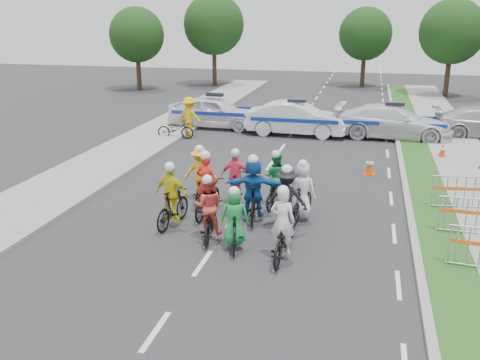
% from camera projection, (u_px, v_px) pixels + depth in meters
% --- Properties ---
extents(ground, '(90.00, 90.00, 0.00)m').
position_uv_depth(ground, '(203.00, 263.00, 13.01)').
color(ground, '#28282B').
rests_on(ground, ground).
extents(curb_right, '(0.20, 60.00, 0.12)m').
position_uv_depth(curb_right, '(409.00, 208.00, 16.49)').
color(curb_right, gray).
rests_on(curb_right, ground).
extents(grass_strip, '(1.20, 60.00, 0.11)m').
position_uv_depth(grass_strip, '(433.00, 210.00, 16.33)').
color(grass_strip, '#1E4B18').
rests_on(grass_strip, ground).
extents(sidewalk_left, '(3.00, 60.00, 0.13)m').
position_uv_depth(sidewalk_left, '(71.00, 181.00, 19.09)').
color(sidewalk_left, gray).
rests_on(sidewalk_left, ground).
extents(rider_0, '(0.75, 1.93, 1.94)m').
position_uv_depth(rider_0, '(282.00, 235.00, 13.08)').
color(rider_0, black).
rests_on(rider_0, ground).
extents(rider_1, '(0.80, 1.70, 1.72)m').
position_uv_depth(rider_1, '(235.00, 224.00, 13.63)').
color(rider_1, black).
rests_on(rider_1, ground).
extents(rider_2, '(0.91, 1.87, 1.83)m').
position_uv_depth(rider_2, '(209.00, 215.00, 14.23)').
color(rider_2, black).
rests_on(rider_2, ground).
extents(rider_3, '(1.02, 1.89, 1.93)m').
position_uv_depth(rider_3, '(172.00, 202.00, 15.07)').
color(rider_3, black).
rests_on(rider_3, ground).
extents(rider_4, '(1.12, 1.96, 1.96)m').
position_uv_depth(rider_4, '(286.00, 206.00, 14.69)').
color(rider_4, black).
rests_on(rider_4, ground).
extents(rider_5, '(1.67, 1.99, 2.02)m').
position_uv_depth(rider_5, '(253.00, 193.00, 15.44)').
color(rider_5, black).
rests_on(rider_5, ground).
extents(rider_6, '(0.81, 2.02, 2.02)m').
position_uv_depth(rider_6, '(207.00, 194.00, 15.91)').
color(rider_6, black).
rests_on(rider_6, ground).
extents(rider_7, '(0.87, 1.83, 1.86)m').
position_uv_depth(rider_7, '(302.00, 197.00, 15.53)').
color(rider_7, black).
rests_on(rider_7, ground).
extents(rider_8, '(0.85, 1.85, 1.82)m').
position_uv_depth(rider_8, '(276.00, 185.00, 16.72)').
color(rider_8, black).
rests_on(rider_8, ground).
extents(rider_9, '(0.97, 1.81, 1.86)m').
position_uv_depth(rider_9, '(236.00, 183.00, 16.75)').
color(rider_9, black).
rests_on(rider_9, ground).
extents(rider_10, '(1.11, 1.92, 1.89)m').
position_uv_depth(rider_10, '(201.00, 180.00, 17.09)').
color(rider_10, black).
rests_on(rider_10, ground).
extents(police_car_0, '(4.95, 2.18, 1.66)m').
position_uv_depth(police_car_0, '(215.00, 112.00, 28.11)').
color(police_car_0, silver).
rests_on(police_car_0, ground).
extents(police_car_1, '(4.98, 1.83, 1.63)m').
position_uv_depth(police_car_1, '(296.00, 119.00, 26.41)').
color(police_car_1, silver).
rests_on(police_car_1, ground).
extents(police_car_2, '(5.65, 2.65, 1.59)m').
position_uv_depth(police_car_2, '(393.00, 122.00, 25.71)').
color(police_car_2, silver).
rests_on(police_car_2, ground).
extents(marshal_hiviz, '(1.34, 0.90, 1.92)m').
position_uv_depth(marshal_hiviz, '(189.00, 117.00, 26.16)').
color(marshal_hiviz, yellow).
rests_on(marshal_hiviz, ground).
extents(barrier_1, '(2.02, 0.61, 1.12)m').
position_uv_depth(barrier_1, '(477.00, 219.00, 14.32)').
color(barrier_1, '#A5A8AD').
rests_on(barrier_1, ground).
extents(barrier_2, '(2.04, 0.72, 1.12)m').
position_uv_depth(barrier_2, '(465.00, 194.00, 16.27)').
color(barrier_2, '#A5A8AD').
rests_on(barrier_2, ground).
extents(cone_0, '(0.40, 0.40, 0.70)m').
position_uv_depth(cone_0, '(370.00, 166.00, 20.04)').
color(cone_0, '#F24C0C').
rests_on(cone_0, ground).
extents(cone_1, '(0.40, 0.40, 0.70)m').
position_uv_depth(cone_1, '(442.00, 151.00, 22.11)').
color(cone_1, '#F24C0C').
rests_on(cone_1, ground).
extents(parked_bike, '(1.81, 0.73, 0.93)m').
position_uv_depth(parked_bike, '(175.00, 129.00, 25.75)').
color(parked_bike, black).
rests_on(parked_bike, ground).
extents(tree_0, '(4.20, 4.20, 6.30)m').
position_uv_depth(tree_0, '(137.00, 35.00, 40.86)').
color(tree_0, '#382619').
rests_on(tree_0, ground).
extents(tree_1, '(4.55, 4.55, 6.82)m').
position_uv_depth(tree_1, '(452.00, 32.00, 37.44)').
color(tree_1, '#382619').
rests_on(tree_1, ground).
extents(tree_3, '(4.90, 4.90, 7.35)m').
position_uv_depth(tree_3, '(214.00, 25.00, 43.24)').
color(tree_3, '#382619').
rests_on(tree_3, ground).
extents(tree_4, '(4.20, 4.20, 6.30)m').
position_uv_depth(tree_4, '(365.00, 34.00, 42.60)').
color(tree_4, '#382619').
rests_on(tree_4, ground).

